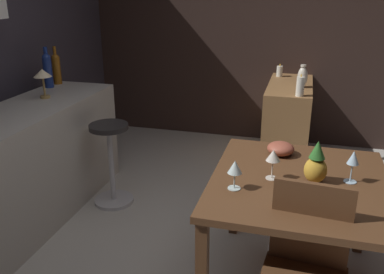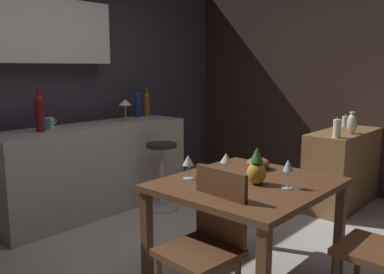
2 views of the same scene
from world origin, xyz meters
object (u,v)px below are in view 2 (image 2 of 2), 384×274
object	(u,v)px
bar_stool	(162,174)
dining_table	(247,194)
sideboard_cabinet	(343,168)
counter_lamp	(125,104)
cup_white	(49,122)
wine_glass_center	(288,167)
wine_bottle_ruby	(40,112)
vase_ceramic_ivory	(352,123)
fruit_bowl	(258,163)
wine_bottle_cobalt	(138,103)
pillar_candle_short	(345,121)
chair_near_window	(207,241)
wine_glass_right	(188,161)
wine_bottle_amber	(147,103)
cup_teal	(46,124)
wine_glass_left	(226,159)
pineapple_centerpiece	(257,168)
pillar_candle_tall	(337,129)

from	to	relation	value
bar_stool	dining_table	bearing A→B (deg)	-114.19
sideboard_cabinet	counter_lamp	xyz separation A→B (m)	(-1.41, 1.92, 0.68)
cup_white	wine_glass_center	bearing A→B (deg)	-86.03
wine_bottle_ruby	vase_ceramic_ivory	distance (m)	3.06
dining_table	fruit_bowl	xyz separation A→B (m)	(0.34, 0.13, 0.13)
wine_bottle_cobalt	pillar_candle_short	distance (m)	2.43
dining_table	chair_near_window	world-z (taller)	chair_near_window
pillar_candle_short	wine_glass_right	bearing A→B (deg)	178.91
chair_near_window	bar_stool	xyz separation A→B (m)	(1.17, 1.58, -0.12)
bar_stool	sideboard_cabinet	bearing A→B (deg)	-44.68
counter_lamp	wine_glass_right	bearing A→B (deg)	-116.77
chair_near_window	wine_glass_center	bearing A→B (deg)	-22.15
wine_bottle_amber	cup_teal	size ratio (longest dim) A/B	2.92
sideboard_cabinet	wine_glass_left	bearing A→B (deg)	179.94
cup_white	vase_ceramic_ivory	world-z (taller)	vase_ceramic_ivory
chair_near_window	counter_lamp	size ratio (longest dim) A/B	3.77
chair_near_window	wine_glass_center	size ratio (longest dim) A/B	4.86
wine_bottle_ruby	cup_white	size ratio (longest dim) A/B	3.16
pineapple_centerpiece	cup_teal	xyz separation A→B (m)	(-0.23, 2.23, 0.11)
fruit_bowl	wine_bottle_ruby	bearing A→B (deg)	109.81
chair_near_window	vase_ceramic_ivory	size ratio (longest dim) A/B	4.02
dining_table	chair_near_window	bearing A→B (deg)	-173.45
wine_bottle_ruby	pillar_candle_short	world-z (taller)	wine_bottle_ruby
counter_lamp	pillar_candle_tall	size ratio (longest dim) A/B	1.18
cup_teal	pillar_candle_short	size ratio (longest dim) A/B	0.84
dining_table	vase_ceramic_ivory	xyz separation A→B (m)	(1.95, 0.04, 0.28)
dining_table	vase_ceramic_ivory	distance (m)	1.97
wine_glass_left	pineapple_centerpiece	distance (m)	0.24
chair_near_window	wine_glass_center	distance (m)	0.69
bar_stool	wine_bottle_ruby	bearing A→B (deg)	153.05
pineapple_centerpiece	wine_bottle_amber	world-z (taller)	wine_bottle_amber
sideboard_cabinet	counter_lamp	distance (m)	2.48
cup_teal	vase_ceramic_ivory	bearing A→B (deg)	-43.90
sideboard_cabinet	wine_bottle_ruby	world-z (taller)	wine_bottle_ruby
wine_bottle_ruby	vase_ceramic_ivory	bearing A→B (deg)	-41.16
wine_glass_left	chair_near_window	bearing A→B (deg)	-155.09
cup_white	pillar_candle_short	xyz separation A→B (m)	(2.55, -1.99, -0.07)
cup_white	pillar_candle_tall	xyz separation A→B (m)	(1.73, -2.23, -0.04)
chair_near_window	vase_ceramic_ivory	distance (m)	2.48
wine_glass_center	vase_ceramic_ivory	world-z (taller)	vase_ceramic_ivory
cup_white	wine_bottle_cobalt	bearing A→B (deg)	-1.63
wine_glass_left	cup_teal	bearing A→B (deg)	96.12
wine_bottle_cobalt	counter_lamp	xyz separation A→B (m)	(-0.34, -0.18, 0.02)
wine_bottle_cobalt	pillar_candle_tall	distance (m)	2.28
vase_ceramic_ivory	wine_bottle_ruby	bearing A→B (deg)	138.84
vase_ceramic_ivory	counter_lamp	bearing A→B (deg)	122.37
cup_white	vase_ceramic_ivory	size ratio (longest dim) A/B	0.56
sideboard_cabinet	cup_white	size ratio (longest dim) A/B	8.67
wine_glass_right	wine_bottle_cobalt	size ratio (longest dim) A/B	0.45
bar_stool	counter_lamp	bearing A→B (deg)	92.24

